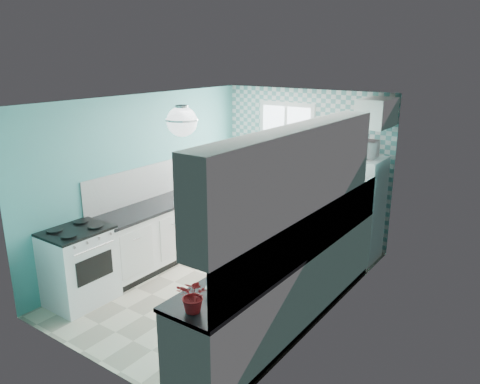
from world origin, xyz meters
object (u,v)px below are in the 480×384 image
Objects in this scene: stove at (79,265)px; sink at (327,225)px; fridge at (356,209)px; potted_plant at (194,296)px; microwave at (361,149)px; ceiling_light at (182,121)px; fruit_bowl at (223,289)px.

sink is at bearing 36.51° from stove.
fridge is at bearing 51.15° from stove.
microwave reaches higher than potted_plant.
ceiling_light is 2.89m from microwave.
fridge is 3.39× the size of microwave.
potted_plant is (0.09, -3.83, 0.30)m from fridge.
microwave is at bearing 91.34° from potted_plant.
sink is 2.18m from fruit_bowl.
fridge is 1.26m from sink.
ceiling_light is at bearing 134.18° from potted_plant.
microwave is at bearing 51.15° from stove.
fruit_bowl is at bearing 90.00° from potted_plant.
fruit_bowl is (1.20, -0.83, -1.35)m from ceiling_light.
fridge reaches higher than sink.
fruit_bowl is 3.51m from microwave.
fruit_bowl reaches higher than stove.
potted_plant is at bearing -90.00° from fruit_bowl.
stove is at bearing 176.49° from fruit_bowl.
ceiling_light reaches higher than microwave.
stove is at bearing -128.85° from fridge.
ceiling_light is 0.36× the size of stove.
potted_plant is at bearing 89.78° from microwave.
sink is 2.59m from potted_plant.
potted_plant is (-0.00, -2.58, 0.16)m from sink.
potted_plant is at bearing -45.82° from ceiling_light.
microwave is (1.11, 2.60, -0.61)m from ceiling_light.
sink reaches higher than stove.
sink reaches higher than fruit_bowl.
stove is at bearing -143.49° from sink.
fruit_bowl is 0.42m from potted_plant.
ceiling_light reaches higher than sink.
sink is (2.40, 2.03, 0.43)m from stove.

